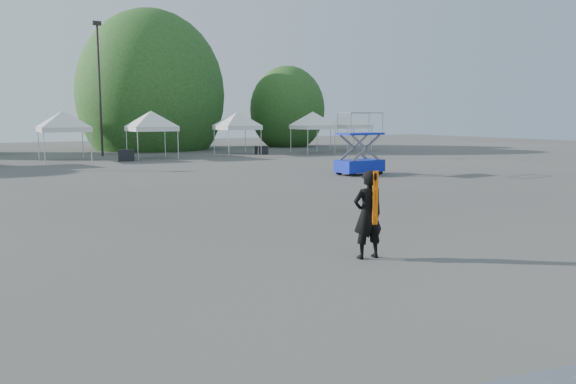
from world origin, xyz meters
TOP-DOWN VIEW (x-y plane):
  - ground at (0.00, 0.00)m, footprint 120.00×120.00m
  - light_pole_east at (3.00, 32.00)m, footprint 0.60×0.25m
  - tree_mid_e at (9.00, 39.00)m, footprint 5.12×5.12m
  - tree_far_e at (22.00, 37.00)m, footprint 3.84×3.84m
  - tent_e at (-0.19, 28.49)m, footprint 4.32×4.32m
  - tent_f at (5.45, 27.62)m, footprint 4.25×4.25m
  - tent_g at (12.51, 28.57)m, footprint 4.13×4.13m
  - tent_h at (18.50, 27.04)m, footprint 3.94×3.94m
  - tent_extra_8 at (23.00, 27.91)m, footprint 3.84×3.84m
  - man at (0.81, -2.17)m, footprint 0.72×0.52m
  - scissor_lift at (11.16, 11.43)m, footprint 2.50×1.39m
  - crate_mid at (3.28, 26.26)m, footprint 1.18×1.04m
  - crate_east at (14.12, 27.62)m, footprint 0.85×0.67m

SIDE VIEW (x-z plane):
  - ground at x=0.00m, z-range 0.00..0.00m
  - crate_east at x=14.12m, z-range 0.00..0.65m
  - crate_mid at x=3.28m, z-range 0.00..0.77m
  - man at x=0.81m, z-range 0.00..1.84m
  - scissor_lift at x=11.16m, z-range 0.01..3.14m
  - tent_extra_8 at x=23.00m, z-range 1.12..5.00m
  - tent_h at x=18.50m, z-range 1.12..5.00m
  - tent_g at x=12.51m, z-range 1.12..5.00m
  - tent_f at x=5.45m, z-range 1.12..5.00m
  - tent_e at x=-0.19m, z-range 1.12..5.00m
  - tree_far_e at x=22.00m, z-range 0.70..6.55m
  - tree_mid_e at x=9.00m, z-range 0.94..8.74m
  - light_pole_east at x=3.00m, z-range 0.62..10.42m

